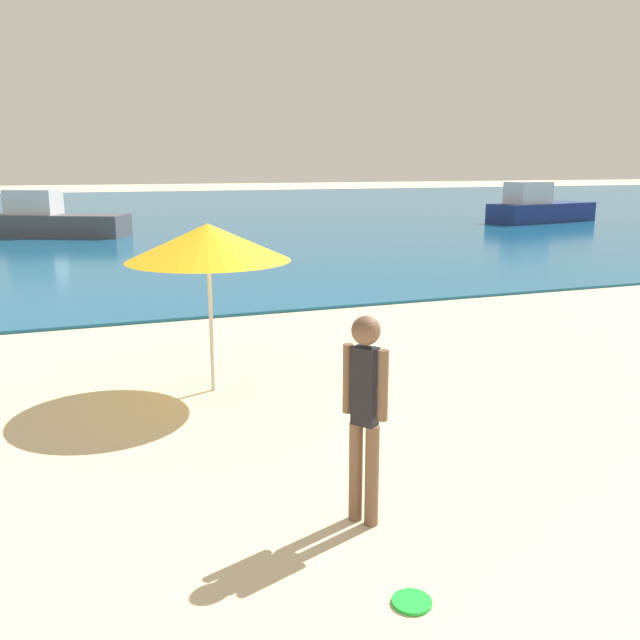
{
  "coord_description": "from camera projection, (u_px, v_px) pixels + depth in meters",
  "views": [
    {
      "loc": [
        -3.54,
        0.36,
        2.8
      ],
      "look_at": [
        -0.45,
        8.7,
        0.75
      ],
      "focal_mm": 38.05,
      "sensor_mm": 36.0,
      "label": 1
    }
  ],
  "objects": [
    {
      "name": "person_standing",
      "position": [
        365.0,
        408.0,
        5.22
      ],
      "size": [
        0.26,
        0.33,
        1.69
      ],
      "rotation": [
        0.0,
        0.0,
        2.2
      ],
      "color": "brown",
      "rests_on": "ground"
    },
    {
      "name": "boat_near",
      "position": [
        53.0,
        220.0,
        26.19
      ],
      "size": [
        5.44,
        3.78,
        1.78
      ],
      "rotation": [
        0.0,
        0.0,
        -0.45
      ],
      "color": "#4C4C51",
      "rests_on": "water"
    },
    {
      "name": "boat_far",
      "position": [
        539.0,
        208.0,
        32.54
      ],
      "size": [
        5.9,
        2.85,
        1.92
      ],
      "rotation": [
        0.0,
        0.0,
        0.19
      ],
      "color": "navy",
      "rests_on": "water"
    },
    {
      "name": "beach_umbrella",
      "position": [
        208.0,
        242.0,
        8.17
      ],
      "size": [
        2.0,
        2.0,
        2.1
      ],
      "color": "#B7B7BC",
      "rests_on": "ground"
    },
    {
      "name": "water",
      "position": [
        130.0,
        212.0,
        40.37
      ],
      "size": [
        160.0,
        60.0,
        0.06
      ],
      "primitive_type": "cube",
      "color": "#14567F",
      "rests_on": "ground"
    },
    {
      "name": "frisbee",
      "position": [
        412.0,
        602.0,
        4.42
      ],
      "size": [
        0.26,
        0.26,
        0.03
      ],
      "primitive_type": "cylinder",
      "color": "green",
      "rests_on": "ground"
    }
  ]
}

